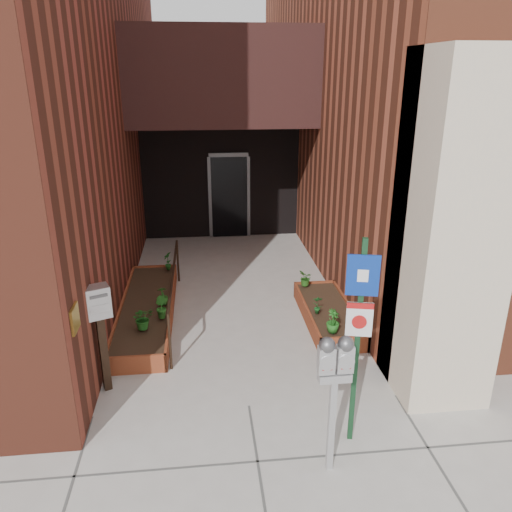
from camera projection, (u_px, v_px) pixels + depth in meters
name	position (u px, v px, depth m)	size (l,w,h in m)	color
ground	(249.00, 406.00, 6.53)	(80.00, 80.00, 0.00)	#9E9991
architecture	(210.00, 31.00, 11.21)	(20.00, 14.60, 10.00)	maroon
planter_left	(147.00, 311.00, 8.84)	(0.90, 3.60, 0.30)	maroon
planter_right	(328.00, 314.00, 8.70)	(0.80, 2.20, 0.30)	maroon
handrail	(174.00, 279.00, 8.63)	(0.04, 3.34, 0.90)	black
parking_meter	(335.00, 369.00, 5.08)	(0.36, 0.17, 1.64)	#B3B3B5
sign_post	(359.00, 323.00, 5.42)	(0.34, 0.12, 2.52)	#153A1F
payment_dropbox	(99.00, 317.00, 6.51)	(0.37, 0.33, 1.54)	black
shrub_left_a	(143.00, 318.00, 7.82)	(0.33, 0.33, 0.36)	#1E5E1B
shrub_left_b	(161.00, 307.00, 8.18)	(0.20, 0.20, 0.37)	#215D1A
shrub_left_c	(163.00, 296.00, 8.66)	(0.18, 0.18, 0.33)	#205518
shrub_left_d	(168.00, 261.00, 10.17)	(0.20, 0.20, 0.38)	#185619
shrub_right_a	(333.00, 321.00, 7.72)	(0.21, 0.21, 0.37)	#20611B
shrub_right_b	(318.00, 304.00, 8.33)	(0.17, 0.17, 0.32)	#18541D
shrub_right_c	(306.00, 278.00, 9.41)	(0.27, 0.27, 0.30)	#28601B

